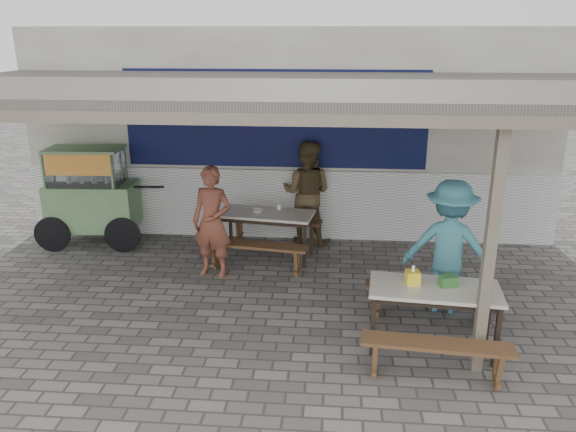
% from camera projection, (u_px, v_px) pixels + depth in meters
% --- Properties ---
extents(ground, '(60.00, 60.00, 0.00)m').
position_uv_depth(ground, '(267.00, 319.00, 7.02)').
color(ground, slate).
rests_on(ground, ground).
extents(back_wall, '(9.00, 1.28, 3.50)m').
position_uv_depth(back_wall, '(290.00, 133.00, 9.87)').
color(back_wall, silver).
rests_on(back_wall, ground).
extents(warung_roof, '(9.00, 4.21, 2.81)m').
position_uv_depth(warung_roof, '(274.00, 91.00, 7.02)').
color(warung_roof, '#59514C').
rests_on(warung_roof, ground).
extents(table_left, '(1.54, 0.85, 0.75)m').
position_uv_depth(table_left, '(266.00, 217.00, 8.72)').
color(table_left, beige).
rests_on(table_left, ground).
extents(bench_left_street, '(1.59, 0.50, 0.45)m').
position_uv_depth(bench_left_street, '(255.00, 251.00, 8.28)').
color(bench_left_street, brown).
rests_on(bench_left_street, ground).
extents(bench_left_wall, '(1.59, 0.50, 0.45)m').
position_uv_depth(bench_left_wall, '(275.00, 225.00, 9.38)').
color(bench_left_wall, brown).
rests_on(bench_left_wall, ground).
extents(table_right, '(1.47, 0.80, 0.75)m').
position_uv_depth(table_right, '(434.00, 294.00, 6.17)').
color(table_right, beige).
rests_on(table_right, ground).
extents(bench_right_street, '(1.53, 0.42, 0.45)m').
position_uv_depth(bench_right_street, '(436.00, 352.00, 5.66)').
color(bench_right_street, brown).
rests_on(bench_right_street, ground).
extents(bench_right_wall, '(1.53, 0.42, 0.45)m').
position_uv_depth(bench_right_wall, '(428.00, 295.00, 6.90)').
color(bench_right_wall, brown).
rests_on(bench_right_wall, ground).
extents(vendor_cart, '(2.04, 0.88, 1.64)m').
position_uv_depth(vendor_cart, '(91.00, 193.00, 9.25)').
color(vendor_cart, '#729865').
rests_on(vendor_cart, ground).
extents(patron_street_side, '(0.67, 0.51, 1.63)m').
position_uv_depth(patron_street_side, '(212.00, 222.00, 8.05)').
color(patron_street_side, brown).
rests_on(patron_street_side, ground).
extents(patron_wall_side, '(0.97, 0.83, 1.74)m').
position_uv_depth(patron_wall_side, '(307.00, 193.00, 9.32)').
color(patron_wall_side, brown).
rests_on(patron_wall_side, ground).
extents(patron_right_table, '(1.23, 0.89, 1.72)m').
position_uv_depth(patron_right_table, '(449.00, 247.00, 7.00)').
color(patron_right_table, teal).
rests_on(patron_right_table, ground).
extents(tissue_box, '(0.16, 0.16, 0.15)m').
position_uv_depth(tissue_box, '(413.00, 277.00, 6.22)').
color(tissue_box, yellow).
rests_on(tissue_box, table_right).
extents(donation_box, '(0.21, 0.17, 0.12)m').
position_uv_depth(donation_box, '(448.00, 281.00, 6.16)').
color(donation_box, '#326E30').
rests_on(donation_box, table_right).
extents(condiment_jar, '(0.07, 0.07, 0.08)m').
position_uv_depth(condiment_jar, '(279.00, 207.00, 8.85)').
color(condiment_jar, silver).
rests_on(condiment_jar, table_left).
extents(condiment_bowl, '(0.21, 0.21, 0.04)m').
position_uv_depth(condiment_bowl, '(258.00, 211.00, 8.72)').
color(condiment_bowl, silver).
rests_on(condiment_bowl, table_left).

